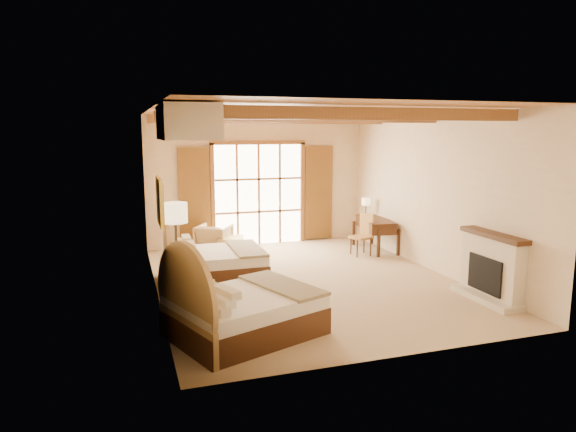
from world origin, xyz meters
name	(u,v)px	position (x,y,z in m)	size (l,w,h in m)	color
floor	(306,281)	(0.00, 0.00, 0.00)	(7.00, 7.00, 0.00)	tan
wall_back	(258,181)	(0.00, 3.50, 1.60)	(5.50, 5.50, 0.00)	beige
wall_left	(154,205)	(-2.75, 0.00, 1.60)	(7.00, 7.00, 0.00)	beige
wall_right	(433,193)	(2.75, 0.00, 1.60)	(7.00, 7.00, 0.00)	beige
ceiling	(307,111)	(0.00, 0.00, 3.20)	(7.00, 7.00, 0.00)	#AC6C3B
ceiling_beams	(306,117)	(0.00, 0.00, 3.08)	(5.39, 4.60, 0.18)	#955C36
french_doors	(259,195)	(0.00, 3.44, 1.25)	(3.95, 0.08, 2.60)	white
fireplace	(491,270)	(2.60, -2.00, 0.51)	(0.46, 1.40, 1.16)	beige
painting	(160,201)	(-2.70, -0.75, 1.75)	(0.06, 0.95, 0.75)	#D9C152
canopy_valance	(187,122)	(-2.40, -2.00, 2.95)	(0.70, 1.40, 0.45)	beige
bed_near	(235,309)	(-1.84, -2.18, 0.39)	(2.41, 2.04, 1.28)	#411D10
bed_far	(207,261)	(-1.78, 0.63, 0.37)	(1.89, 1.47, 1.24)	#411D10
nightstand	(181,288)	(-2.42, -0.65, 0.29)	(0.49, 0.49, 0.59)	#411D10
floor_lamp	(175,220)	(-2.50, -1.01, 1.49)	(0.37, 0.37, 1.76)	#372915
armchair	(214,239)	(-1.27, 2.75, 0.34)	(0.73, 0.75, 0.68)	tan
ottoman	(231,246)	(-0.95, 2.42, 0.22)	(0.60, 0.60, 0.44)	tan
desk	(375,233)	(2.47, 1.90, 0.41)	(0.85, 1.50, 0.76)	#411D10
desk_chair	(362,242)	(1.93, 1.54, 0.30)	(0.54, 0.53, 0.96)	#A87333
desk_lamp	(366,202)	(2.48, 2.46, 1.09)	(0.21, 0.21, 0.43)	#372915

